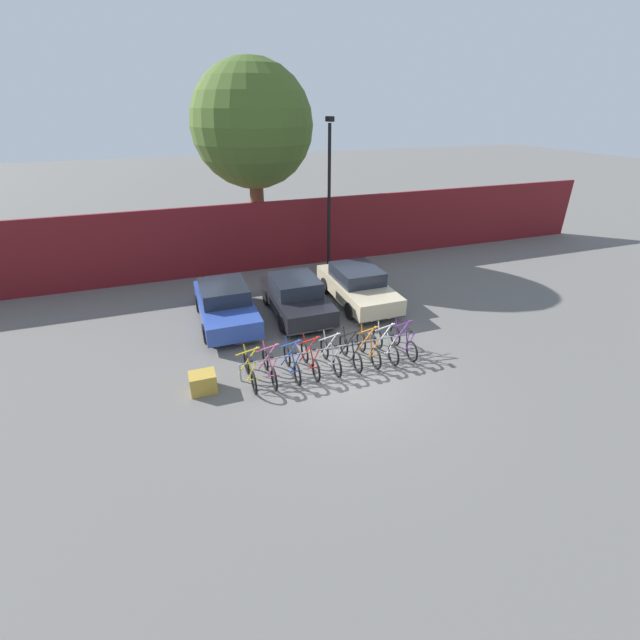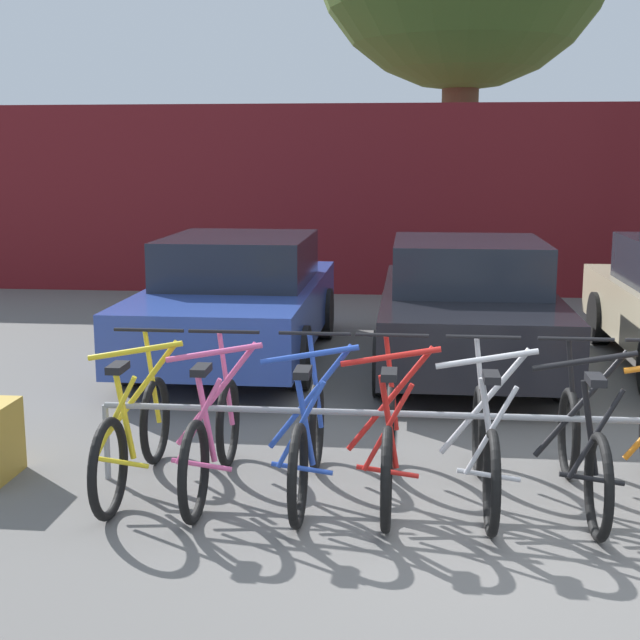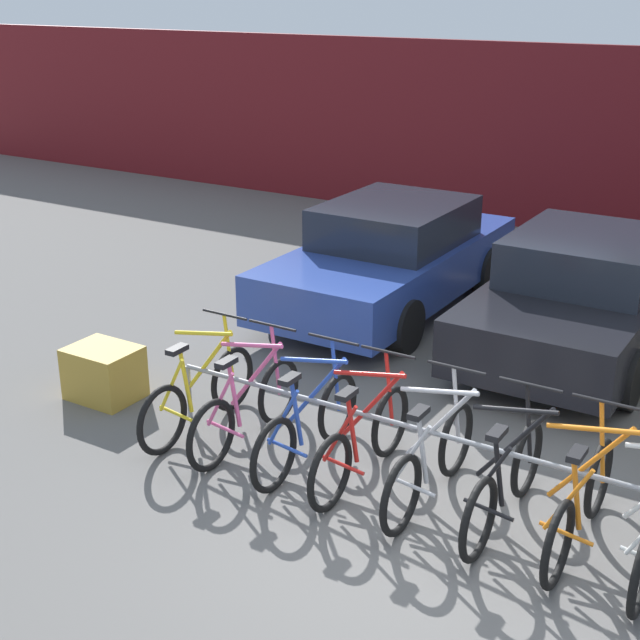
{
  "view_description": "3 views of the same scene",
  "coord_description": "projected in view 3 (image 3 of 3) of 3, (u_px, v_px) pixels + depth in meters",
  "views": [
    {
      "loc": [
        -4.19,
        -9.5,
        7.05
      ],
      "look_at": [
        0.01,
        2.23,
        0.7
      ],
      "focal_mm": 24.0,
      "sensor_mm": 36.0,
      "label": 1
    },
    {
      "loc": [
        -0.78,
        -5.23,
        2.3
      ],
      "look_at": [
        -1.54,
        2.17,
        0.91
      ],
      "focal_mm": 50.0,
      "sensor_mm": 36.0,
      "label": 2
    },
    {
      "loc": [
        2.31,
        -5.38,
        4.03
      ],
      "look_at": [
        -1.57,
        0.93,
        1.22
      ],
      "focal_mm": 50.0,
      "sensor_mm": 36.0,
      "label": 3
    }
  ],
  "objects": [
    {
      "name": "bicycle_blue",
      "position": [
        307.0,
        425.0,
        7.84
      ],
      "size": [
        0.68,
        1.71,
        1.05
      ],
      "rotation": [
        0.0,
        0.0,
        -0.05
      ],
      "color": "black",
      "rests_on": "ground"
    },
    {
      "name": "bicycle_silver",
      "position": [
        430.0,
        461.0,
        7.26
      ],
      "size": [
        0.68,
        1.71,
        1.05
      ],
      "rotation": [
        0.0,
        0.0,
        -0.04
      ],
      "color": "black",
      "rests_on": "ground"
    },
    {
      "name": "ground_plane",
      "position": [
        431.0,
        542.0,
        6.84
      ],
      "size": [
        120.0,
        120.0,
        0.0
      ],
      "primitive_type": "plane",
      "color": "#605E5B"
    },
    {
      "name": "car_blue",
      "position": [
        391.0,
        257.0,
        11.56
      ],
      "size": [
        1.91,
        4.28,
        1.4
      ],
      "color": "#2D479E",
      "rests_on": "ground"
    },
    {
      "name": "cargo_crate",
      "position": [
        104.0,
        373.0,
        9.14
      ],
      "size": [
        0.7,
        0.56,
        0.55
      ],
      "primitive_type": "cube",
      "color": "#B28C33",
      "rests_on": "ground"
    },
    {
      "name": "bike_rack",
      "position": [
        440.0,
        440.0,
        7.33
      ],
      "size": [
        5.38,
        0.04,
        0.57
      ],
      "color": "gray",
      "rests_on": "ground"
    },
    {
      "name": "bicycle_yellow",
      "position": [
        199.0,
        394.0,
        8.44
      ],
      "size": [
        0.68,
        1.71,
        1.05
      ],
      "rotation": [
        0.0,
        0.0,
        -0.06
      ],
      "color": "black",
      "rests_on": "ground"
    },
    {
      "name": "bicycle_red",
      "position": [
        362.0,
        441.0,
        7.57
      ],
      "size": [
        0.68,
        1.71,
        1.05
      ],
      "rotation": [
        0.0,
        0.0,
        -0.02
      ],
      "color": "black",
      "rests_on": "ground"
    },
    {
      "name": "car_black",
      "position": [
        582.0,
        296.0,
        10.14
      ],
      "size": [
        1.91,
        4.07,
        1.4
      ],
      "color": "black",
      "rests_on": "ground"
    },
    {
      "name": "bicycle_orange",
      "position": [
        580.0,
        504.0,
        6.66
      ],
      "size": [
        0.68,
        1.71,
        1.05
      ],
      "rotation": [
        0.0,
        0.0,
        -0.04
      ],
      "color": "black",
      "rests_on": "ground"
    },
    {
      "name": "bicycle_pink",
      "position": [
        247.0,
        408.0,
        8.17
      ],
      "size": [
        0.68,
        1.71,
        1.05
      ],
      "rotation": [
        0.0,
        0.0,
        0.04
      ],
      "color": "black",
      "rests_on": "ground"
    },
    {
      "name": "bicycle_black",
      "position": [
        505.0,
        482.0,
        6.95
      ],
      "size": [
        0.68,
        1.71,
        1.05
      ],
      "rotation": [
        0.0,
        0.0,
        0.03
      ],
      "color": "black",
      "rests_on": "ground"
    }
  ]
}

